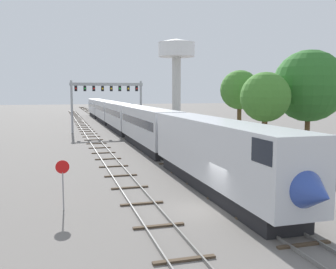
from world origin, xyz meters
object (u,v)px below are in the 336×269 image
at_px(passenger_train, 120,116).
at_px(trackside_tree_mid, 265,97).
at_px(water_tower, 176,54).
at_px(trackside_tree_right, 309,86).
at_px(signal_gantry, 107,94).
at_px(stop_sign, 63,178).
at_px(trackside_tree_left, 240,90).

relative_size(passenger_train, trackside_tree_mid, 11.87).
xyz_separation_m(water_tower, trackside_tree_right, (-7.88, -73.69, -10.67)).
distance_m(signal_gantry, stop_sign, 43.33).
relative_size(water_tower, trackside_tree_mid, 2.58).
bearing_deg(trackside_tree_right, passenger_train, 118.86).
distance_m(signal_gantry, trackside_tree_right, 33.82).
distance_m(water_tower, trackside_tree_mid, 77.58).
height_order(trackside_tree_mid, trackside_tree_right, trackside_tree_right).
distance_m(signal_gantry, trackside_tree_mid, 32.40).
height_order(water_tower, trackside_tree_right, water_tower).
xyz_separation_m(signal_gantry, trackside_tree_right, (18.33, -28.40, 0.97)).
relative_size(stop_sign, trackside_tree_right, 0.26).
xyz_separation_m(water_tower, stop_sign, (-33.96, -87.69, -16.13)).
bearing_deg(passenger_train, signal_gantry, -160.95).
height_order(trackside_tree_left, trackside_tree_right, trackside_tree_right).
distance_m(stop_sign, trackside_tree_mid, 23.75).
bearing_deg(trackside_tree_mid, passenger_train, 107.70).
relative_size(stop_sign, trackside_tree_left, 0.30).
distance_m(stop_sign, trackside_tree_right, 30.10).
bearing_deg(stop_sign, trackside_tree_mid, 31.86).
height_order(stop_sign, trackside_tree_right, trackside_tree_right).
xyz_separation_m(stop_sign, trackside_tree_left, (22.58, 23.45, 5.06)).
height_order(passenger_train, stop_sign, passenger_train).
xyz_separation_m(passenger_train, water_tower, (23.96, 44.52, 15.40)).
distance_m(trackside_tree_left, trackside_tree_mid, 11.47).
bearing_deg(trackside_tree_right, trackside_tree_left, 110.34).
height_order(signal_gantry, water_tower, water_tower).
bearing_deg(passenger_train, trackside_tree_right, -61.14).
relative_size(signal_gantry, water_tower, 0.54).
bearing_deg(water_tower, signal_gantry, -120.06).
bearing_deg(passenger_train, stop_sign, -103.04).
bearing_deg(passenger_train, trackside_tree_left, -57.48).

